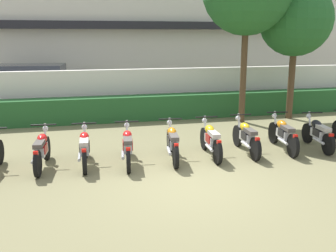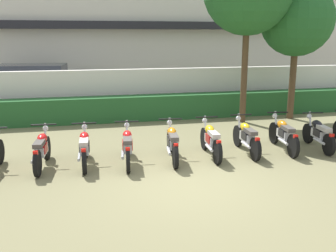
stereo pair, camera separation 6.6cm
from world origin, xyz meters
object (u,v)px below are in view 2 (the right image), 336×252
object	(u,v)px
parked_car	(36,88)
motorcycle_in_row_3	(85,147)
motorcycle_in_row_4	(127,146)
motorcycle_in_row_6	(211,140)
motorcycle_in_row_8	(283,134)
motorcycle_in_row_2	(42,149)
motorcycle_in_row_5	(172,142)
motorcycle_in_row_9	(318,133)
motorcycle_in_row_7	(246,137)
tree_far_side	(297,20)

from	to	relation	value
parked_car	motorcycle_in_row_3	distance (m)	7.78
motorcycle_in_row_3	motorcycle_in_row_4	xyz separation A→B (m)	(1.01, -0.09, 0.00)
motorcycle_in_row_6	motorcycle_in_row_8	size ratio (longest dim) A/B	0.95
motorcycle_in_row_2	motorcycle_in_row_5	xyz separation A→B (m)	(3.11, -0.14, 0.01)
motorcycle_in_row_5	motorcycle_in_row_9	size ratio (longest dim) A/B	1.07
motorcycle_in_row_4	motorcycle_in_row_6	bearing A→B (deg)	-81.88
motorcycle_in_row_2	motorcycle_in_row_6	xyz separation A→B (m)	(4.14, -0.08, 0.00)
motorcycle_in_row_7	motorcycle_in_row_9	xyz separation A→B (m)	(2.08, -0.09, -0.01)
motorcycle_in_row_6	motorcycle_in_row_9	distance (m)	3.08
motorcycle_in_row_4	motorcycle_in_row_6	world-z (taller)	motorcycle_in_row_6
motorcycle_in_row_4	motorcycle_in_row_8	xyz separation A→B (m)	(4.25, 0.15, 0.01)
motorcycle_in_row_2	motorcycle_in_row_4	bearing A→B (deg)	-88.80
parked_car	motorcycle_in_row_8	world-z (taller)	parked_car
motorcycle_in_row_8	parked_car	bearing A→B (deg)	50.93
motorcycle_in_row_2	motorcycle_in_row_4	size ratio (longest dim) A/B	0.96
motorcycle_in_row_4	motorcycle_in_row_8	bearing A→B (deg)	-81.57
motorcycle_in_row_4	motorcycle_in_row_2	bearing A→B (deg)	92.27
motorcycle_in_row_6	motorcycle_in_row_7	bearing A→B (deg)	-82.92
motorcycle_in_row_4	motorcycle_in_row_7	world-z (taller)	motorcycle_in_row_7
motorcycle_in_row_7	motorcycle_in_row_8	bearing A→B (deg)	-84.36
tree_far_side	motorcycle_in_row_6	bearing A→B (deg)	-139.98
parked_car	motorcycle_in_row_6	bearing A→B (deg)	-50.10
parked_car	motorcycle_in_row_5	distance (m)	8.61
motorcycle_in_row_3	tree_far_side	bearing A→B (deg)	-61.67
motorcycle_in_row_7	motorcycle_in_row_8	distance (m)	1.09
motorcycle_in_row_4	motorcycle_in_row_5	bearing A→B (deg)	-83.20
motorcycle_in_row_3	motorcycle_in_row_6	bearing A→B (deg)	-88.18
parked_car	motorcycle_in_row_9	distance (m)	11.10
tree_far_side	motorcycle_in_row_8	xyz separation A→B (m)	(-2.35, -3.66, -3.12)
tree_far_side	motorcycle_in_row_6	xyz separation A→B (m)	(-4.45, -3.74, -3.13)
tree_far_side	motorcycle_in_row_4	xyz separation A→B (m)	(-6.60, -3.80, -3.13)
tree_far_side	motorcycle_in_row_4	bearing A→B (deg)	-150.05
motorcycle_in_row_3	motorcycle_in_row_7	bearing A→B (deg)	-87.31
motorcycle_in_row_9	parked_car	bearing A→B (deg)	54.30
tree_far_side	motorcycle_in_row_6	size ratio (longest dim) A/B	2.64
motorcycle_in_row_4	motorcycle_in_row_6	xyz separation A→B (m)	(2.15, 0.06, 0.00)
parked_car	motorcycle_in_row_5	bearing A→B (deg)	-56.03
motorcycle_in_row_3	motorcycle_in_row_8	size ratio (longest dim) A/B	0.92
motorcycle_in_row_6	tree_far_side	bearing A→B (deg)	-45.95
motorcycle_in_row_4	motorcycle_in_row_5	distance (m)	1.12
motorcycle_in_row_3	motorcycle_in_row_4	bearing A→B (deg)	-92.84
motorcycle_in_row_2	parked_car	bearing A→B (deg)	11.61
motorcycle_in_row_6	motorcycle_in_row_8	bearing A→B (deg)	-83.67
motorcycle_in_row_8	motorcycle_in_row_7	bearing A→B (deg)	99.27
motorcycle_in_row_7	motorcycle_in_row_9	bearing A→B (deg)	-88.54
tree_far_side	motorcycle_in_row_3	size ratio (longest dim) A/B	2.71
motorcycle_in_row_4	tree_far_side	bearing A→B (deg)	-53.61
parked_car	motorcycle_in_row_9	bearing A→B (deg)	-36.74
tree_far_side	motorcycle_in_row_2	world-z (taller)	tree_far_side
parked_car	motorcycle_in_row_5	size ratio (longest dim) A/B	2.49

